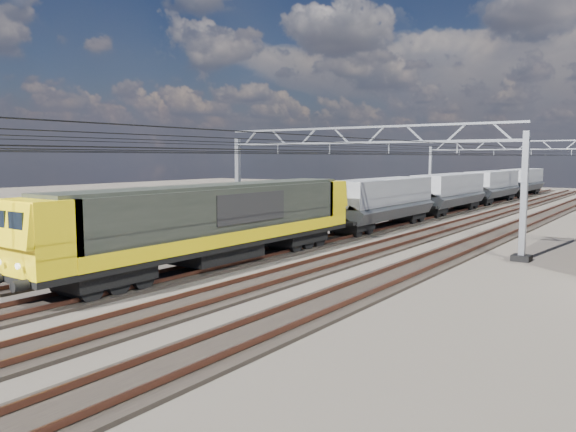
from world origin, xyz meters
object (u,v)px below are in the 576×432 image
Objects in this scene: hopper_wagon_lead at (382,199)px; hopper_wagon_third at (492,184)px; hopper_wagon_fourth at (522,180)px; catenary_gantry_mid at (358,180)px; locomotive at (218,219)px; hopper_wagon_mid at (449,190)px; catenary_gantry_far at (512,169)px.

hopper_wagon_third is at bearing 90.00° from hopper_wagon_lead.
catenary_gantry_mid is at bearing -87.71° from hopper_wagon_fourth.
locomotive is at bearing -90.00° from hopper_wagon_lead.
locomotive reaches higher than hopper_wagon_mid.
catenary_gantry_far reaches higher than hopper_wagon_lead.
catenary_gantry_far is 1.53× the size of hopper_wagon_lead.
hopper_wagon_third is at bearing -175.07° from catenary_gantry_far.
hopper_wagon_mid is (-0.00, 31.90, -0.09)m from locomotive.
hopper_wagon_fourth is at bearing 90.00° from hopper_wagon_third.
hopper_wagon_lead is (-2.00, 7.43, -1.67)m from catenary_gantry_mid.
catenary_gantry_far is 14.61m from hopper_wagon_mid.
hopper_wagon_third is (-2.00, 35.83, -1.67)m from catenary_gantry_mid.
hopper_wagon_fourth is at bearing 90.00° from locomotive.
hopper_wagon_third and hopper_wagon_fourth have the same top height.
catenary_gantry_mid reaches higher than hopper_wagon_lead.
catenary_gantry_far is 1.53× the size of hopper_wagon_fourth.
catenary_gantry_mid is 1.53× the size of hopper_wagon_mid.
hopper_wagon_fourth is (-2.00, 50.03, -1.67)m from catenary_gantry_mid.
hopper_wagon_fourth is (-0.00, 60.30, -0.09)m from locomotive.
hopper_wagon_third is at bearing -90.00° from hopper_wagon_fourth.
catenary_gantry_mid is at bearing -74.93° from hopper_wagon_lead.
catenary_gantry_mid is 7.87m from hopper_wagon_lead.
catenary_gantry_far is at bearing 90.00° from catenary_gantry_mid.
catenary_gantry_far is at bearing -81.88° from hopper_wagon_fourth.
hopper_wagon_fourth is (0.00, 14.20, 0.00)m from hopper_wagon_third.
catenary_gantry_mid and catenary_gantry_far have the same top height.
locomotive is 17.70m from hopper_wagon_lead.
hopper_wagon_third is at bearing 90.00° from locomotive.
hopper_wagon_fourth is at bearing 90.00° from hopper_wagon_lead.
hopper_wagon_lead is 1.00× the size of hopper_wagon_fourth.
hopper_wagon_mid is 1.00× the size of hopper_wagon_third.
locomotive is at bearing -101.02° from catenary_gantry_mid.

